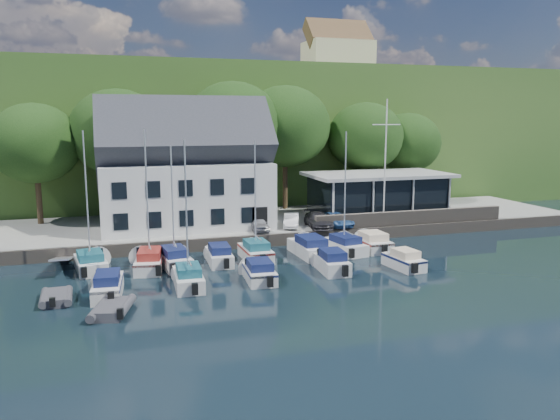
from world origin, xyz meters
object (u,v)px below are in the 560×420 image
Objects in this scene: boat_r1_5 at (310,246)px; dinghy_0 at (56,296)px; car_silver at (258,224)px; car_blue at (335,219)px; boat_r1_2 at (173,204)px; boat_r1_0 at (87,209)px; boat_r2_4 at (404,259)px; boat_r1_4 at (255,200)px; boat_r2_1 at (187,218)px; boat_r1_7 at (372,241)px; car_white at (291,220)px; boat_r1_1 at (147,206)px; boat_r2_2 at (259,270)px; boat_r1_3 at (219,254)px; boat_r2_0 at (108,283)px; boat_r2_3 at (331,260)px; harbor_building at (185,176)px; car_dgrey at (318,220)px; club_pavilion at (377,195)px; dinghy_1 at (112,307)px; flagpole at (385,163)px; boat_r1_6 at (345,197)px.

dinghy_0 is at bearing -164.06° from boat_r1_5.
car_blue is at bearing -2.69° from car_silver.
boat_r1_2 reaches higher than dinghy_0.
boat_r1_0 reaches higher than boat_r2_4.
boat_r2_1 is (-5.60, -5.10, -0.14)m from boat_r1_4.
boat_r1_0 is 21.18m from boat_r1_7.
car_white is at bearing 50.45° from boat_r1_4.
boat_r1_1 is 8.83m from boat_r2_2.
car_white reaches higher than boat_r1_3.
boat_r1_5 is at bearing 24.57° from boat_r2_0.
boat_r1_7 is 23.29m from dinghy_0.
car_blue is at bearing 13.39° from boat_r1_2.
boat_r2_1 reaches higher than boat_r2_3.
harbor_building is 9.84m from car_white.
car_dgrey is 0.80× the size of boat_r2_2.
car_silver is 13.12m from boat_r2_4.
club_pavilion is (18.00, -0.50, -2.30)m from harbor_building.
boat_r1_2 is at bearing 78.35° from dinghy_1.
car_white is at bearing 162.26° from car_blue.
car_blue reaches higher than boat_r1_7.
boat_r2_2 is at bearing -153.55° from boat_r1_7.
car_white is 0.81× the size of car_dgrey.
harbor_building reaches higher than boat_r1_2.
car_dgrey is at bearing 177.14° from flagpole.
boat_r2_1 reaches higher than car_dgrey.
car_silver is 9.47m from boat_r1_7.
club_pavilion is 26.96m from boat_r1_0.
boat_r1_4 is at bearing -67.47° from harbor_building.
boat_r2_1 is at bearing -172.67° from boat_r2_3.
car_silver is 6.06m from boat_r1_5.
boat_r2_3 is at bearing 7.86° from boat_r2_0.
boat_r1_2 reaches higher than car_white.
car_blue is at bearing 38.34° from boat_r2_1.
boat_r2_2 is (-15.31, -13.69, -2.37)m from club_pavilion.
boat_r1_6 is 6.78m from boat_r2_4.
car_dgrey is at bearing -20.82° from harbor_building.
dinghy_1 is (-4.19, -8.29, -4.10)m from boat_r1_2.
boat_r1_2 reaches higher than boat_r1_1.
boat_r2_3 is (-10.09, -13.11, -2.29)m from club_pavilion.
boat_r1_3 is 10.42m from boat_r1_6.
boat_r2_0 is (-15.02, -11.23, -0.86)m from car_white.
boat_r1_2 is at bearing -102.65° from harbor_building.
dinghy_0 is (-20.13, -5.68, -3.97)m from boat_r1_6.
car_white reaches higher than boat_r1_5.
boat_r1_4 is 11.23m from boat_r2_4.
boat_r2_1 is at bearing 7.25° from boat_r2_0.
harbor_building is 9.72m from boat_r1_2.
boat_r1_4 is at bearing 177.76° from boat_r1_5.
boat_r2_4 is 19.53m from dinghy_1.
boat_r1_7 is 1.89× the size of dinghy_0.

